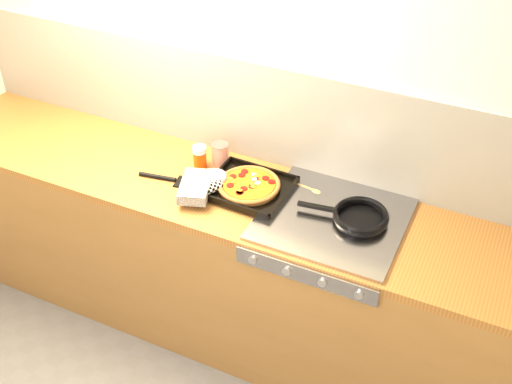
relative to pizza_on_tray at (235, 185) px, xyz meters
The scene contains 9 objects.
room_shell 0.36m from the pizza_on_tray, 87.55° to the left, with size 3.20×3.20×3.20m.
counter_run 0.49m from the pizza_on_tray, 16.42° to the left, with size 3.20×0.62×0.90m.
stovetop 0.46m from the pizza_on_tray, ahead, with size 0.60×0.56×0.02m, color gray.
pizza_on_tray is the anchor object (origin of this frame).
frying_pan 0.57m from the pizza_on_tray, ahead, with size 0.40×0.26×0.04m.
tomato_can 0.23m from the pizza_on_tray, 133.78° to the left, with size 0.10×0.10×0.12m.
juice_glass 0.26m from the pizza_on_tray, 155.13° to the left, with size 0.08×0.08×0.11m.
wooden_spoon 0.29m from the pizza_on_tray, 33.44° to the left, with size 0.30×0.08×0.02m.
black_spatula 0.32m from the pizza_on_tray, behind, with size 0.29×0.10×0.02m.
Camera 1 is at (1.04, -0.92, 2.65)m, focal length 45.00 mm.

